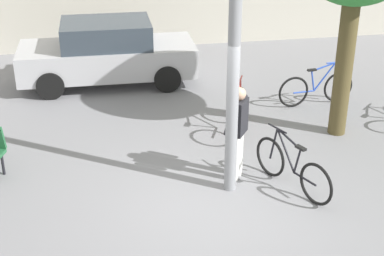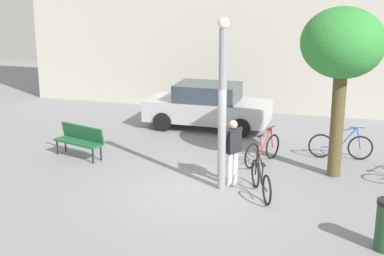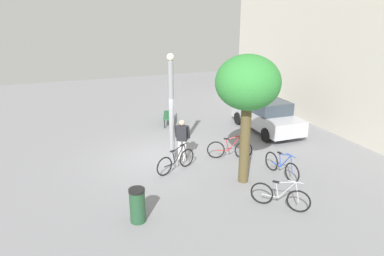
{
  "view_description": "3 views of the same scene",
  "coord_description": "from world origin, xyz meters",
  "px_view_note": "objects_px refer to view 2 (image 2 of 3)",
  "views": [
    {
      "loc": [
        -1.77,
        -7.56,
        5.02
      ],
      "look_at": [
        -0.19,
        1.15,
        0.83
      ],
      "focal_mm": 53.34,
      "sensor_mm": 36.0,
      "label": 1
    },
    {
      "loc": [
        3.17,
        -12.1,
        5.08
      ],
      "look_at": [
        -0.69,
        1.37,
        1.22
      ],
      "focal_mm": 51.84,
      "sensor_mm": 36.0,
      "label": 2
    },
    {
      "loc": [
        12.77,
        -3.53,
        5.74
      ],
      "look_at": [
        0.09,
        1.36,
        1.14
      ],
      "focal_mm": 33.44,
      "sensor_mm": 36.0,
      "label": 3
    }
  ],
  "objects_px": {
    "lamppost": "(222,101)",
    "parked_car_silver": "(207,106)",
    "person_by_lamppost": "(233,148)",
    "plaza_tree": "(343,46)",
    "park_bench": "(80,138)",
    "bicycle_black": "(261,180)",
    "bicycle_red": "(263,150)",
    "bicycle_blue": "(341,146)"
  },
  "relations": [
    {
      "from": "lamppost",
      "to": "parked_car_silver",
      "type": "height_order",
      "value": "lamppost"
    },
    {
      "from": "person_by_lamppost",
      "to": "plaza_tree",
      "type": "bearing_deg",
      "value": 29.4
    },
    {
      "from": "park_bench",
      "to": "parked_car_silver",
      "type": "bearing_deg",
      "value": 55.98
    },
    {
      "from": "park_bench",
      "to": "bicycle_black",
      "type": "bearing_deg",
      "value": -15.25
    },
    {
      "from": "bicycle_black",
      "to": "bicycle_red",
      "type": "bearing_deg",
      "value": 97.93
    },
    {
      "from": "park_bench",
      "to": "bicycle_black",
      "type": "height_order",
      "value": "bicycle_black"
    },
    {
      "from": "person_by_lamppost",
      "to": "park_bench",
      "type": "relative_size",
      "value": 1.0
    },
    {
      "from": "plaza_tree",
      "to": "parked_car_silver",
      "type": "relative_size",
      "value": 1.04
    },
    {
      "from": "lamppost",
      "to": "bicycle_black",
      "type": "height_order",
      "value": "lamppost"
    },
    {
      "from": "plaza_tree",
      "to": "bicycle_black",
      "type": "height_order",
      "value": "plaza_tree"
    },
    {
      "from": "park_bench",
      "to": "bicycle_red",
      "type": "relative_size",
      "value": 0.99
    },
    {
      "from": "person_by_lamppost",
      "to": "parked_car_silver",
      "type": "distance_m",
      "value": 5.41
    },
    {
      "from": "plaza_tree",
      "to": "parked_car_silver",
      "type": "bearing_deg",
      "value": 140.06
    },
    {
      "from": "park_bench",
      "to": "person_by_lamppost",
      "type": "bearing_deg",
      "value": -11.73
    },
    {
      "from": "plaza_tree",
      "to": "parked_car_silver",
      "type": "distance_m",
      "value": 6.29
    },
    {
      "from": "bicycle_red",
      "to": "bicycle_black",
      "type": "bearing_deg",
      "value": -82.07
    },
    {
      "from": "plaza_tree",
      "to": "bicycle_red",
      "type": "distance_m",
      "value": 3.63
    },
    {
      "from": "plaza_tree",
      "to": "bicycle_red",
      "type": "bearing_deg",
      "value": 166.42
    },
    {
      "from": "bicycle_blue",
      "to": "bicycle_red",
      "type": "distance_m",
      "value": 2.32
    },
    {
      "from": "bicycle_blue",
      "to": "bicycle_black",
      "type": "xyz_separation_m",
      "value": [
        -1.76,
        -3.37,
        0.0
      ]
    },
    {
      "from": "person_by_lamppost",
      "to": "bicycle_blue",
      "type": "bearing_deg",
      "value": 48.0
    },
    {
      "from": "park_bench",
      "to": "lamppost",
      "type": "bearing_deg",
      "value": -16.39
    },
    {
      "from": "lamppost",
      "to": "parked_car_silver",
      "type": "xyz_separation_m",
      "value": [
        -1.75,
        5.39,
        -1.45
      ]
    },
    {
      "from": "bicycle_red",
      "to": "bicycle_black",
      "type": "xyz_separation_m",
      "value": [
        0.33,
        -2.37,
        0.0
      ]
    },
    {
      "from": "bicycle_blue",
      "to": "parked_car_silver",
      "type": "distance_m",
      "value": 5.03
    },
    {
      "from": "lamppost",
      "to": "park_bench",
      "type": "height_order",
      "value": "lamppost"
    },
    {
      "from": "lamppost",
      "to": "bicycle_red",
      "type": "relative_size",
      "value": 2.47
    },
    {
      "from": "bicycle_blue",
      "to": "bicycle_red",
      "type": "relative_size",
      "value": 1.07
    },
    {
      "from": "park_bench",
      "to": "bicycle_blue",
      "type": "distance_m",
      "value": 7.5
    },
    {
      "from": "plaza_tree",
      "to": "bicycle_blue",
      "type": "xyz_separation_m",
      "value": [
        0.13,
        1.47,
        -3.02
      ]
    },
    {
      "from": "park_bench",
      "to": "plaza_tree",
      "type": "relative_size",
      "value": 0.38
    },
    {
      "from": "plaza_tree",
      "to": "parked_car_silver",
      "type": "xyz_separation_m",
      "value": [
        -4.38,
        3.67,
        -2.62
      ]
    },
    {
      "from": "park_bench",
      "to": "bicycle_blue",
      "type": "relative_size",
      "value": 0.92
    },
    {
      "from": "person_by_lamppost",
      "to": "bicycle_red",
      "type": "xyz_separation_m",
      "value": [
        0.48,
        1.85,
        -0.58
      ]
    },
    {
      "from": "bicycle_black",
      "to": "parked_car_silver",
      "type": "distance_m",
      "value": 6.23
    },
    {
      "from": "person_by_lamppost",
      "to": "park_bench",
      "type": "xyz_separation_m",
      "value": [
        -4.69,
        0.97,
        -0.42
      ]
    },
    {
      "from": "park_bench",
      "to": "plaza_tree",
      "type": "xyz_separation_m",
      "value": [
        7.13,
        0.4,
        2.85
      ]
    },
    {
      "from": "plaza_tree",
      "to": "bicycle_red",
      "type": "relative_size",
      "value": 2.59
    },
    {
      "from": "bicycle_blue",
      "to": "bicycle_black",
      "type": "relative_size",
      "value": 1.07
    },
    {
      "from": "parked_car_silver",
      "to": "park_bench",
      "type": "bearing_deg",
      "value": -124.02
    },
    {
      "from": "park_bench",
      "to": "parked_car_silver",
      "type": "relative_size",
      "value": 0.39
    },
    {
      "from": "bicycle_black",
      "to": "parked_car_silver",
      "type": "relative_size",
      "value": 0.4
    }
  ]
}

